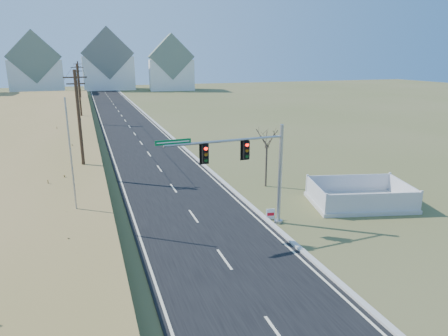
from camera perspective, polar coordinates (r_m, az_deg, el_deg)
ground at (r=22.47m, az=-1.67°, el=-10.73°), size 260.00×260.00×0.00m
road at (r=70.17m, az=-14.27°, el=7.03°), size 8.00×180.00×0.06m
curb at (r=70.64m, az=-10.90°, el=7.33°), size 0.30×180.00×0.18m
utility_pole_near at (r=34.61m, az=-19.93°, el=5.92°), size 1.80×0.26×9.00m
utility_pole_mid at (r=64.42m, az=-19.95°, el=10.02°), size 1.80×0.26×9.00m
utility_pole_far at (r=94.35m, az=-19.96°, el=11.53°), size 1.80×0.26×9.00m
condo_nnw at (r=127.80m, az=-25.33°, el=12.85°), size 14.93×11.17×17.03m
condo_n at (r=131.47m, az=-16.28°, el=14.03°), size 15.27×10.20×18.54m
condo_ne at (r=125.96m, az=-7.59°, el=14.10°), size 14.12×10.51×16.52m
traffic_signal_mast at (r=23.20m, az=4.19°, el=0.39°), size 7.76×0.68×6.18m
fence_enclosure at (r=29.54m, az=18.77°, el=-4.37°), size 7.53×6.00×1.52m
open_sign at (r=25.55m, az=6.66°, el=-6.56°), size 0.56×0.15×0.70m
flagpole at (r=24.71m, az=-20.72°, el=-1.51°), size 0.35×0.35×7.83m
bare_tree at (r=31.00m, az=6.17°, el=4.42°), size 1.87×1.87×4.96m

